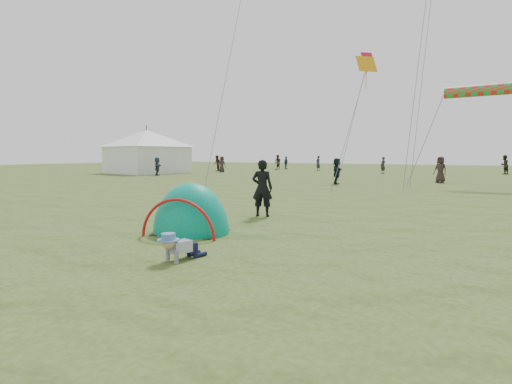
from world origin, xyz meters
The scene contains 18 objects.
ground centered at (0.00, 0.00, 0.00)m, with size 140.00×140.00×0.00m, color #2F4916.
crawling_toddler centered at (0.66, -0.51, 0.26)m, with size 0.48×0.68×0.52m, color black, non-canonical shape.
popup_tent centered at (-0.82, 1.46, 0.00)m, with size 1.83×1.51×2.37m, color #00773A.
standing_adult centered at (-0.74, 4.50, 0.84)m, with size 0.61×0.40×1.68m, color black.
event_marquee centered at (-24.68, 21.63, 2.25)m, with size 6.54×6.54×4.50m, color white, non-canonical shape.
crowd_person_1 centered at (4.76, 37.75, 0.89)m, with size 0.86×0.67×1.77m, color black.
crowd_person_4 centered at (1.50, 22.82, 0.85)m, with size 0.83×0.54×1.70m, color #302220.
crowd_person_5 centered at (-20.35, 18.83, 0.79)m, with size 1.46×0.47×1.58m, color #29323D.
crowd_person_6 centered at (-4.97, 33.04, 0.80)m, with size 0.58×0.38×1.59m, color #26272D.
crowd_person_7 centered at (-17.94, 35.55, 0.89)m, with size 0.87×0.68×1.79m, color #40382D.
crowd_person_8 centered at (-18.11, 37.92, 0.79)m, with size 0.93×0.39×1.58m, color #2E3E4B.
crowd_person_10 centered at (-19.73, 27.12, 0.82)m, with size 0.80×0.52×1.63m, color #2D2221.
crowd_person_11 centered at (-3.65, 17.85, 0.81)m, with size 1.50×0.48×1.61m, color black.
crowd_person_12 centered at (-12.91, 35.81, 0.84)m, with size 0.61×0.40×1.68m, color #2B2935.
crowd_person_13 centered at (-21.47, 28.49, 0.86)m, with size 0.84×0.65×1.73m, color black.
rainbow_tube_kite centered at (4.53, 20.21, 5.36)m, with size 0.64×0.64×5.25m, color red.
diamond_kite_0 centered at (-3.05, 21.38, 8.27)m, with size 0.82×0.82×0.00m, color red.
diamond_kite_1 centered at (-1.96, 17.80, 7.04)m, with size 1.14×1.14×0.00m, color orange.
Camera 1 is at (5.48, -5.48, 1.84)m, focal length 28.00 mm.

